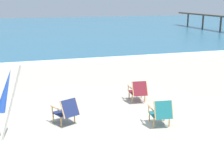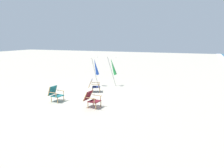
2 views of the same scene
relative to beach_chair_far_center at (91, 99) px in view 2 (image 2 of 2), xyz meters
name	(u,v)px [view 2 (image 2 of 2)]	position (x,y,z in m)	size (l,w,h in m)	color
ground_plane	(81,94)	(-1.97, -1.74, -0.42)	(80.00, 80.00, 0.00)	#B7AF9E
beach_chair_far_center	(91,99)	(0.00, 0.00, 0.00)	(0.65, 0.80, 0.79)	maroon
beach_chair_front_right	(94,85)	(-2.76, -1.29, 0.00)	(0.82, 0.89, 0.80)	#19234C
beach_chair_front_left	(55,93)	(-0.18, -2.23, 0.01)	(0.66, 0.75, 0.81)	#196066
umbrella_furled_blue	(96,67)	(-4.35, -1.90, 0.91)	(0.73, 0.35, 2.04)	#B7B2A8
umbrella_furled_green	(113,67)	(-4.87, -0.84, 0.90)	(0.27, 0.75, 2.03)	#B7B2A8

